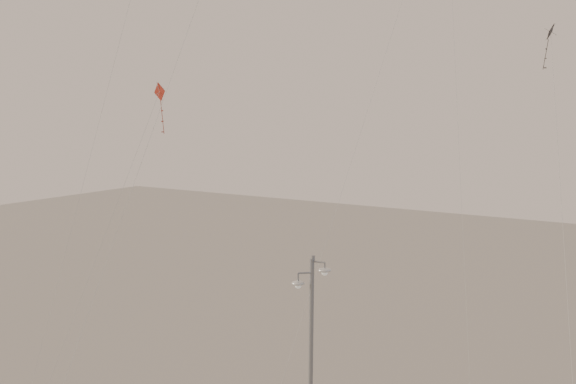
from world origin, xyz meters
The scene contains 3 objects.
street_lamp centered at (0.27, 6.10, 5.14)m, with size 1.45×1.00×9.65m.
kite_3 centered at (-6.95, 3.67, 12.89)m, with size 5.19×4.49×16.43m.
kite_4 centered at (8.85, 9.12, 13.67)m, with size 4.33×8.70×18.65m.
Camera 1 is at (16.42, -20.36, 16.04)m, focal length 50.00 mm.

